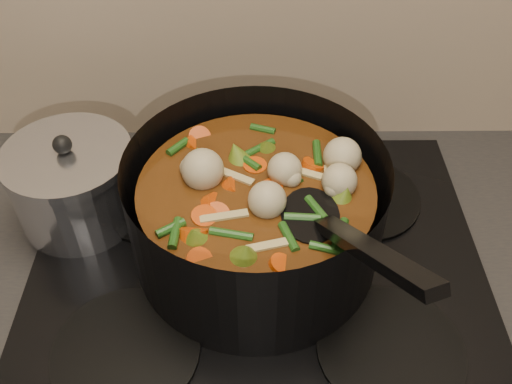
{
  "coord_description": "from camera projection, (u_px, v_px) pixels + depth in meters",
  "views": [
    {
      "loc": [
        -0.01,
        1.44,
        1.55
      ],
      "look_at": [
        -0.0,
        1.96,
        1.05
      ],
      "focal_mm": 40.0,
      "sensor_mm": 36.0,
      "label": 1
    }
  ],
  "objects": [
    {
      "name": "stockpot",
      "position": [
        256.0,
        214.0,
        0.75
      ],
      "size": [
        0.38,
        0.44,
        0.24
      ],
      "rotation": [
        0.0,
        0.0,
        0.17
      ],
      "color": "black",
      "rests_on": "stovetop"
    },
    {
      "name": "stovetop",
      "position": [
        257.0,
        270.0,
        0.79
      ],
      "size": [
        0.62,
        0.54,
        0.03
      ],
      "color": "black",
      "rests_on": "counter"
    },
    {
      "name": "saucepan",
      "position": [
        74.0,
        184.0,
        0.81
      ],
      "size": [
        0.18,
        0.18,
        0.15
      ],
      "rotation": [
        0.0,
        0.0,
        -0.12
      ],
      "color": "silver",
      "rests_on": "stovetop"
    }
  ]
}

